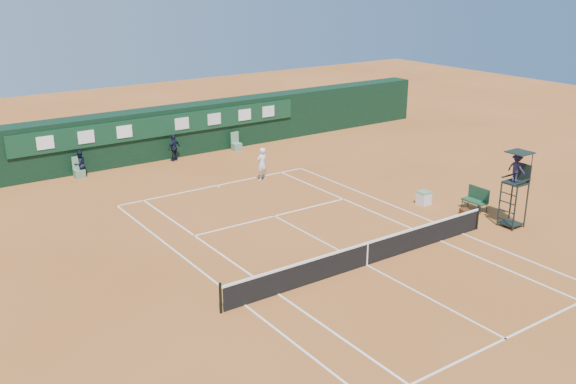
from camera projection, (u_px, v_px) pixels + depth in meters
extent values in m
plane|color=#AD5E28|center=(367.00, 265.00, 24.68)|extent=(90.00, 90.00, 0.00)
cube|color=white|center=(217.00, 185.00, 33.91)|extent=(11.05, 0.08, 0.01)
cube|color=silver|center=(462.00, 234.00, 27.65)|extent=(0.08, 23.85, 0.01)
cube|color=silver|center=(245.00, 305.00, 21.72)|extent=(0.08, 23.85, 0.01)
cube|color=white|center=(440.00, 241.00, 26.91)|extent=(0.08, 23.85, 0.01)
cube|color=white|center=(278.00, 294.00, 22.46)|extent=(0.08, 23.85, 0.01)
cube|color=white|center=(274.00, 216.00, 29.65)|extent=(8.31, 0.08, 0.01)
cube|color=silver|center=(505.00, 339.00, 19.72)|extent=(8.31, 0.08, 0.01)
cube|color=silver|center=(367.00, 265.00, 24.68)|extent=(0.08, 12.88, 0.01)
cube|color=white|center=(218.00, 186.00, 33.79)|extent=(0.08, 0.30, 0.01)
cube|color=black|center=(367.00, 254.00, 24.54)|extent=(12.60, 0.04, 0.90)
cube|color=white|center=(368.00, 243.00, 24.38)|extent=(12.80, 0.06, 0.08)
cube|color=white|center=(367.00, 254.00, 24.54)|extent=(0.06, 0.05, 0.92)
cylinder|color=black|center=(478.00, 217.00, 27.97)|extent=(0.10, 0.10, 1.10)
cylinder|color=black|center=(221.00, 298.00, 21.04)|extent=(0.10, 0.10, 1.10)
cube|color=black|center=(161.00, 133.00, 38.75)|extent=(40.00, 1.50, 3.00)
cube|color=#0E351F|center=(166.00, 126.00, 37.92)|extent=(18.00, 0.10, 1.20)
cube|color=white|center=(45.00, 143.00, 34.08)|extent=(0.90, 0.04, 0.70)
cube|color=white|center=(86.00, 137.00, 35.27)|extent=(0.90, 0.04, 0.70)
cube|color=white|center=(124.00, 132.00, 36.46)|extent=(0.90, 0.04, 0.70)
cube|color=silver|center=(182.00, 124.00, 38.41)|extent=(0.90, 0.04, 0.70)
cube|color=silver|center=(214.00, 119.00, 39.60)|extent=(0.90, 0.04, 0.70)
cube|color=white|center=(245.00, 115.00, 40.79)|extent=(0.90, 0.04, 0.70)
cube|color=silver|center=(268.00, 111.00, 41.77)|extent=(0.90, 0.04, 0.70)
cube|color=#54805A|center=(79.00, 173.00, 35.18)|extent=(0.55, 0.50, 0.46)
cube|color=#64996C|center=(77.00, 163.00, 35.16)|extent=(0.55, 0.06, 0.70)
cube|color=slate|center=(237.00, 147.00, 40.59)|extent=(0.55, 0.50, 0.46)
cube|color=#588664|center=(235.00, 137.00, 40.57)|extent=(0.55, 0.06, 0.70)
cylinder|color=black|center=(515.00, 210.00, 27.61)|extent=(0.07, 0.07, 2.00)
cylinder|color=black|center=(499.00, 204.00, 28.23)|extent=(0.07, 0.07, 2.00)
cylinder|color=black|center=(526.00, 206.00, 28.04)|extent=(0.07, 0.07, 2.00)
cylinder|color=black|center=(511.00, 201.00, 28.67)|extent=(0.07, 0.07, 2.00)
cube|color=black|center=(515.00, 183.00, 27.80)|extent=(0.85, 0.85, 0.08)
cube|color=black|center=(522.00, 172.00, 27.88)|extent=(0.06, 0.85, 0.80)
cube|color=black|center=(524.00, 181.00, 27.41)|extent=(0.85, 0.05, 0.06)
cube|color=black|center=(508.00, 176.00, 28.06)|extent=(0.85, 0.05, 0.06)
cylinder|color=black|center=(532.00, 164.00, 27.43)|extent=(0.04, 0.04, 1.00)
cylinder|color=black|center=(516.00, 160.00, 28.05)|extent=(0.04, 0.04, 1.00)
cube|color=black|center=(520.00, 152.00, 27.39)|extent=(0.95, 0.95, 0.04)
cube|color=black|center=(511.00, 223.00, 28.41)|extent=(0.80, 0.80, 0.05)
cube|color=black|center=(505.00, 220.00, 28.12)|extent=(0.04, 0.80, 0.04)
cube|color=black|center=(506.00, 211.00, 27.99)|extent=(0.04, 0.80, 0.04)
cube|color=black|center=(507.00, 203.00, 27.86)|extent=(0.04, 0.80, 0.04)
cube|color=black|center=(509.00, 194.00, 27.73)|extent=(0.04, 0.80, 0.04)
imported|color=#1A1933|center=(517.00, 168.00, 27.55)|extent=(0.47, 0.82, 1.28)
cube|color=#1A4227|center=(475.00, 201.00, 30.27)|extent=(0.55, 1.20, 0.08)
cube|color=#173B25|center=(479.00, 193.00, 30.29)|extent=(0.06, 1.20, 0.60)
cylinder|color=black|center=(481.00, 210.00, 29.80)|extent=(0.04, 0.04, 0.41)
cylinder|color=black|center=(487.00, 208.00, 30.04)|extent=(0.04, 0.04, 0.41)
cylinder|color=black|center=(462.00, 204.00, 30.66)|extent=(0.04, 0.04, 0.41)
cylinder|color=black|center=(468.00, 202.00, 30.90)|extent=(0.04, 0.04, 0.41)
cube|color=black|center=(467.00, 214.00, 29.49)|extent=(0.68, 0.92, 0.32)
cube|color=silver|center=(424.00, 198.00, 31.09)|extent=(0.55, 0.55, 0.60)
cube|color=#5C8C63|center=(424.00, 192.00, 30.99)|extent=(0.57, 0.57, 0.05)
sphere|color=#B3CD2F|center=(352.00, 206.00, 30.81)|extent=(0.06, 0.06, 0.06)
imported|color=white|center=(262.00, 164.00, 34.51)|extent=(0.73, 0.55, 1.81)
imported|color=black|center=(80.00, 164.00, 35.06)|extent=(0.88, 0.79, 1.49)
imported|color=black|center=(174.00, 148.00, 38.13)|extent=(1.01, 0.71, 1.59)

